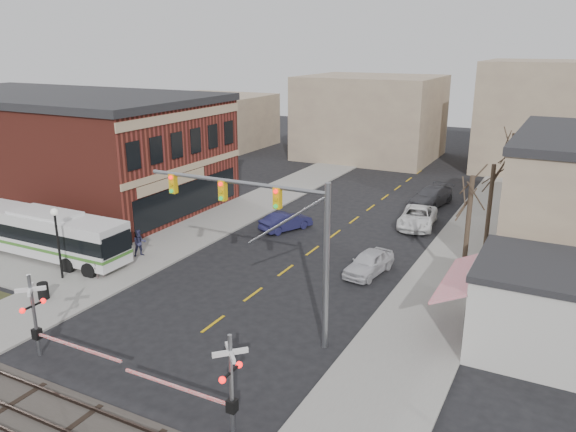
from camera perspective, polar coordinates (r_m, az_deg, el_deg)
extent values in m
plane|color=black|center=(28.13, -10.00, -12.46)|extent=(160.00, 160.00, 0.00)
cube|color=gray|center=(48.34, -4.70, 0.59)|extent=(5.00, 60.00, 0.12)
cube|color=gray|center=(41.88, 17.95, -2.85)|extent=(5.00, 60.00, 0.12)
cube|color=#2D231E|center=(23.60, -21.77, -19.61)|extent=(160.00, 0.08, 0.14)
cube|color=#2D231E|center=(24.34, -19.13, -18.06)|extent=(160.00, 0.08, 0.14)
cube|color=maroon|center=(55.80, -22.61, 6.26)|extent=(30.00, 15.00, 9.00)
cube|color=#262628|center=(55.21, -23.18, 11.14)|extent=(30.40, 15.40, 0.60)
cube|color=tan|center=(45.49, -10.14, 4.85)|extent=(0.10, 15.00, 0.50)
cube|color=tan|center=(44.82, -10.41, 9.97)|extent=(0.10, 15.00, 0.70)
cube|color=black|center=(46.08, -9.98, 1.81)|extent=(0.08, 13.00, 2.60)
cube|color=beige|center=(28.67, 26.54, -9.05)|extent=(8.00, 6.00, 4.00)
cube|color=#262628|center=(27.86, 27.12, -5.05)|extent=(8.20, 6.20, 0.30)
cube|color=red|center=(28.57, 17.18, -5.82)|extent=(1.68, 6.00, 0.87)
cylinder|color=#382B21|center=(33.15, 17.72, -1.77)|extent=(0.28, 0.28, 6.75)
cylinder|color=#382B21|center=(38.86, 19.74, 0.42)|extent=(0.28, 0.28, 6.30)
cylinder|color=#382B21|center=(46.45, 21.50, 3.43)|extent=(0.28, 0.28, 7.20)
cube|color=silver|center=(40.27, -23.23, -1.62)|extent=(12.10, 2.75, 2.67)
cube|color=black|center=(40.22, -23.26, -1.38)|extent=(12.14, 2.79, 0.91)
cube|color=#3D7828|center=(40.46, -23.13, -2.47)|extent=(12.14, 2.79, 0.20)
cylinder|color=black|center=(40.67, -23.02, -3.33)|extent=(1.04, 2.63, 1.01)
cylinder|color=gray|center=(25.62, 3.90, -5.33)|extent=(0.28, 0.28, 8.00)
cylinder|color=gray|center=(26.73, -5.51, 3.48)|extent=(9.69, 0.20, 0.20)
cube|color=gold|center=(25.69, -1.08, 1.85)|extent=(0.35, 0.30, 1.00)
cube|color=gold|center=(27.20, -6.64, 2.60)|extent=(0.35, 0.30, 1.00)
cube|color=gold|center=(28.95, -11.58, 3.26)|extent=(0.35, 0.30, 1.00)
cylinder|color=gray|center=(28.16, -24.37, -9.22)|extent=(0.16, 0.16, 4.00)
cube|color=silver|center=(27.64, -24.70, -6.79)|extent=(1.00, 1.00, 0.18)
cube|color=silver|center=(27.64, -24.70, -6.79)|extent=(1.00, 1.00, 0.18)
sphere|color=#FF0C0C|center=(27.66, -25.38, -8.69)|extent=(0.26, 0.26, 0.26)
sphere|color=#FF0C0C|center=(28.25, -23.62, -7.92)|extent=(0.26, 0.26, 0.26)
cube|color=black|center=(28.55, -24.14, -10.85)|extent=(0.35, 0.35, 0.50)
cube|color=#FF0C0C|center=(26.72, -20.55, -12.38)|extent=(5.00, 0.10, 0.10)
cylinder|color=gray|center=(21.22, -5.78, -16.65)|extent=(0.16, 0.16, 4.00)
cube|color=silver|center=(20.53, -5.89, -13.63)|extent=(1.00, 1.00, 0.18)
cube|color=silver|center=(20.53, -5.89, -13.63)|extent=(1.00, 1.00, 0.18)
sphere|color=#FF0C0C|center=(20.57, -6.69, -16.22)|extent=(0.26, 0.26, 0.26)
sphere|color=#FF0C0C|center=(21.34, -4.99, -14.82)|extent=(0.26, 0.26, 0.26)
cube|color=black|center=(21.73, -5.70, -18.62)|extent=(0.35, 0.35, 0.50)
cube|color=#FF0C0C|center=(23.04, -11.37, -16.61)|extent=(5.00, 0.10, 0.10)
cylinder|color=black|center=(36.27, -22.27, -2.90)|extent=(0.14, 0.14, 4.04)
sphere|color=silver|center=(35.64, -22.66, 0.39)|extent=(0.44, 0.44, 0.44)
cylinder|color=black|center=(34.33, -23.62, -6.98)|extent=(0.60, 0.60, 0.93)
imported|color=silver|center=(35.30, 8.21, -4.72)|extent=(2.34, 4.54, 1.48)
imported|color=#18183D|center=(43.02, -0.21, -0.56)|extent=(3.09, 4.49, 1.40)
imported|color=white|center=(44.99, 13.02, -0.12)|extent=(3.15, 5.77, 1.54)
imported|color=#3D3D42|center=(51.17, 14.32, 1.92)|extent=(3.29, 5.92, 1.62)
imported|color=brown|center=(35.93, -18.62, -4.52)|extent=(0.70, 0.82, 1.90)
imported|color=#323257|center=(38.73, -14.83, -2.66)|extent=(1.08, 1.13, 1.83)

